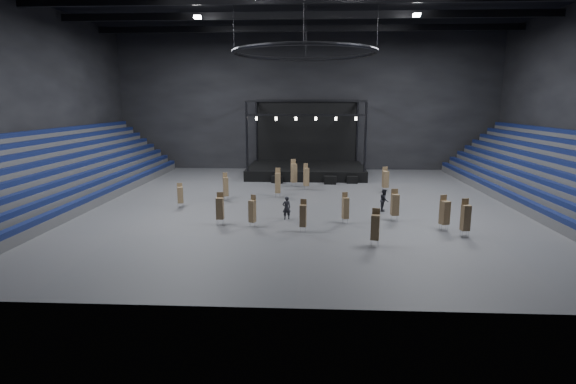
{
  "coord_description": "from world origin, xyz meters",
  "views": [
    {
      "loc": [
        0.61,
        -39.32,
        8.92
      ],
      "look_at": [
        -1.31,
        -2.0,
        1.4
      ],
      "focal_mm": 28.0,
      "sensor_mm": 36.0,
      "label": 1
    }
  ],
  "objects_px": {
    "chair_stack_2": "(220,208)",
    "flight_case_left": "(277,180)",
    "chair_stack_5": "(303,215)",
    "chair_stack_13": "(395,204)",
    "chair_stack_1": "(345,208)",
    "chair_stack_11": "(466,217)",
    "chair_stack_10": "(226,186)",
    "chair_stack_7": "(180,195)",
    "crew_member": "(384,200)",
    "chair_stack_4": "(445,212)",
    "chair_stack_9": "(375,227)",
    "chair_stack_8": "(306,176)",
    "flight_case_mid": "(330,180)",
    "chair_stack_12": "(294,173)",
    "flight_case_right": "(352,180)",
    "chair_stack_6": "(252,211)",
    "chair_stack_0": "(278,182)",
    "chair_stack_3": "(385,179)",
    "stage": "(306,163)",
    "man_center": "(287,208)"
  },
  "relations": [
    {
      "from": "chair_stack_1",
      "to": "chair_stack_10",
      "type": "relative_size",
      "value": 0.92
    },
    {
      "from": "flight_case_right",
      "to": "chair_stack_6",
      "type": "bearing_deg",
      "value": -115.85
    },
    {
      "from": "chair_stack_2",
      "to": "flight_case_left",
      "type": "bearing_deg",
      "value": 80.43
    },
    {
      "from": "chair_stack_1",
      "to": "chair_stack_11",
      "type": "bearing_deg",
      "value": -37.04
    },
    {
      "from": "chair_stack_10",
      "to": "chair_stack_13",
      "type": "relative_size",
      "value": 1.03
    },
    {
      "from": "flight_case_mid",
      "to": "crew_member",
      "type": "height_order",
      "value": "crew_member"
    },
    {
      "from": "chair_stack_1",
      "to": "chair_stack_12",
      "type": "bearing_deg",
      "value": 90.25
    },
    {
      "from": "flight_case_right",
      "to": "chair_stack_6",
      "type": "height_order",
      "value": "chair_stack_6"
    },
    {
      "from": "chair_stack_11",
      "to": "flight_case_left",
      "type": "bearing_deg",
      "value": 116.61
    },
    {
      "from": "chair_stack_1",
      "to": "chair_stack_5",
      "type": "bearing_deg",
      "value": -159.21
    },
    {
      "from": "chair_stack_5",
      "to": "chair_stack_13",
      "type": "bearing_deg",
      "value": 32.14
    },
    {
      "from": "chair_stack_3",
      "to": "chair_stack_10",
      "type": "xyz_separation_m",
      "value": [
        -15.33,
        -4.62,
        -0.04
      ]
    },
    {
      "from": "stage",
      "to": "chair_stack_13",
      "type": "xyz_separation_m",
      "value": [
        7.0,
        -22.02,
        -0.15
      ]
    },
    {
      "from": "chair_stack_5",
      "to": "chair_stack_9",
      "type": "bearing_deg",
      "value": -25.92
    },
    {
      "from": "chair_stack_8",
      "to": "chair_stack_10",
      "type": "distance_m",
      "value": 9.14
    },
    {
      "from": "chair_stack_2",
      "to": "crew_member",
      "type": "xyz_separation_m",
      "value": [
        12.77,
        4.91,
        -0.35
      ]
    },
    {
      "from": "chair_stack_0",
      "to": "chair_stack_7",
      "type": "bearing_deg",
      "value": -150.51
    },
    {
      "from": "chair_stack_3",
      "to": "chair_stack_4",
      "type": "height_order",
      "value": "chair_stack_3"
    },
    {
      "from": "chair_stack_2",
      "to": "chair_stack_3",
      "type": "xyz_separation_m",
      "value": [
        14.15,
        13.07,
        0.06
      ]
    },
    {
      "from": "chair_stack_4",
      "to": "chair_stack_9",
      "type": "bearing_deg",
      "value": -168.62
    },
    {
      "from": "flight_case_mid",
      "to": "man_center",
      "type": "bearing_deg",
      "value": -104.59
    },
    {
      "from": "flight_case_mid",
      "to": "chair_stack_11",
      "type": "xyz_separation_m",
      "value": [
        8.25,
        -19.21,
        0.89
      ]
    },
    {
      "from": "chair_stack_5",
      "to": "chair_stack_10",
      "type": "bearing_deg",
      "value": 133.25
    },
    {
      "from": "chair_stack_1",
      "to": "chair_stack_4",
      "type": "xyz_separation_m",
      "value": [
        6.82,
        -1.53,
        0.13
      ]
    },
    {
      "from": "flight_case_right",
      "to": "chair_stack_8",
      "type": "bearing_deg",
      "value": -142.83
    },
    {
      "from": "chair_stack_6",
      "to": "chair_stack_13",
      "type": "relative_size",
      "value": 0.96
    },
    {
      "from": "chair_stack_4",
      "to": "chair_stack_6",
      "type": "distance_m",
      "value": 13.62
    },
    {
      "from": "chair_stack_3",
      "to": "crew_member",
      "type": "relative_size",
      "value": 1.38
    },
    {
      "from": "chair_stack_4",
      "to": "chair_stack_13",
      "type": "distance_m",
      "value": 3.88
    },
    {
      "from": "chair_stack_7",
      "to": "crew_member",
      "type": "bearing_deg",
      "value": -20.81
    },
    {
      "from": "chair_stack_6",
      "to": "man_center",
      "type": "distance_m",
      "value": 3.28
    },
    {
      "from": "flight_case_left",
      "to": "chair_stack_11",
      "type": "relative_size",
      "value": 0.47
    },
    {
      "from": "flight_case_left",
      "to": "chair_stack_0",
      "type": "xyz_separation_m",
      "value": [
        0.63,
        -7.51,
        1.02
      ]
    },
    {
      "from": "chair_stack_0",
      "to": "chair_stack_7",
      "type": "distance_m",
      "value": 9.31
    },
    {
      "from": "flight_case_left",
      "to": "chair_stack_7",
      "type": "bearing_deg",
      "value": -121.31
    },
    {
      "from": "chair_stack_1",
      "to": "chair_stack_10",
      "type": "xyz_separation_m",
      "value": [
        -10.43,
        7.6,
        0.09
      ]
    },
    {
      "from": "chair_stack_2",
      "to": "chair_stack_9",
      "type": "bearing_deg",
      "value": -22.77
    },
    {
      "from": "chair_stack_4",
      "to": "flight_case_mid",
      "type": "bearing_deg",
      "value": 88.36
    },
    {
      "from": "flight_case_mid",
      "to": "chair_stack_12",
      "type": "bearing_deg",
      "value": -158.14
    },
    {
      "from": "chair_stack_2",
      "to": "crew_member",
      "type": "distance_m",
      "value": 13.69
    },
    {
      "from": "chair_stack_10",
      "to": "flight_case_mid",
      "type": "bearing_deg",
      "value": 19.51
    },
    {
      "from": "chair_stack_13",
      "to": "man_center",
      "type": "height_order",
      "value": "chair_stack_13"
    },
    {
      "from": "flight_case_right",
      "to": "crew_member",
      "type": "height_order",
      "value": "crew_member"
    },
    {
      "from": "chair_stack_3",
      "to": "chair_stack_10",
      "type": "distance_m",
      "value": 16.01
    },
    {
      "from": "chair_stack_3",
      "to": "man_center",
      "type": "height_order",
      "value": "chair_stack_3"
    },
    {
      "from": "chair_stack_12",
      "to": "chair_stack_2",
      "type": "bearing_deg",
      "value": -130.71
    },
    {
      "from": "flight_case_mid",
      "to": "man_center",
      "type": "relative_size",
      "value": 0.75
    },
    {
      "from": "flight_case_mid",
      "to": "chair_stack_3",
      "type": "bearing_deg",
      "value": -37.16
    },
    {
      "from": "flight_case_mid",
      "to": "chair_stack_9",
      "type": "height_order",
      "value": "chair_stack_9"
    },
    {
      "from": "chair_stack_8",
      "to": "chair_stack_9",
      "type": "xyz_separation_m",
      "value": [
        4.53,
        -18.33,
        -0.12
      ]
    }
  ]
}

